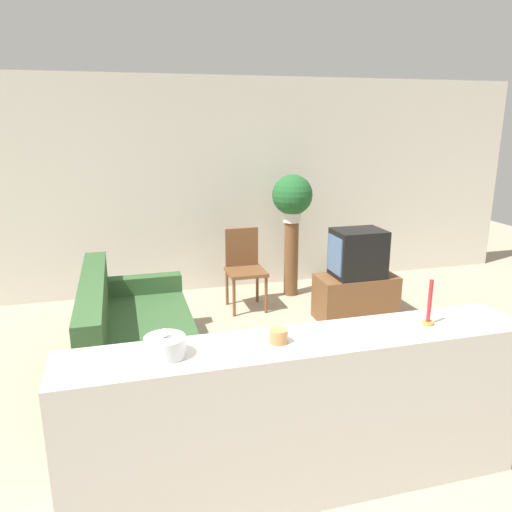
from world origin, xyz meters
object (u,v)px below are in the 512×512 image
Objects in this scene: couch at (135,341)px; decorative_bowl at (165,346)px; television at (357,253)px; wooden_chair at (244,265)px; potted_plant at (292,196)px.

couch is 1.90m from decorative_bowl.
television is 3.31m from decorative_bowl.
decorative_bowl is (-1.19, -3.07, 0.52)m from wooden_chair.
potted_plant is at bearing 38.27° from couch.
wooden_chair is 1.04m from potted_plant.
decorative_bowl is (-2.30, -2.37, 0.28)m from television.
television reaches higher than wooden_chair.
decorative_bowl is at bearing -85.66° from couch.
potted_plant reaches higher than couch.
wooden_chair is at bearing 44.87° from couch.
couch is 2.55m from television.
couch is 2.73m from potted_plant.
decorative_bowl is at bearing -111.28° from wooden_chair.
potted_plant reaches higher than decorative_bowl.
television is at bearing -66.03° from potted_plant.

